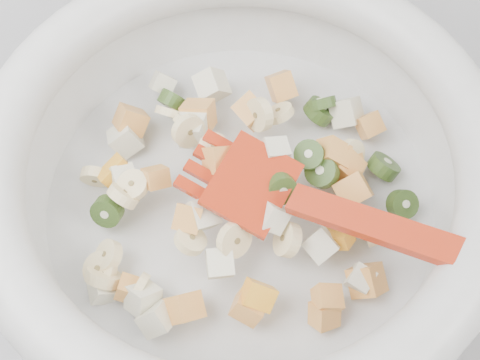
% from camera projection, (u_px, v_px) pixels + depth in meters
% --- Properties ---
extents(counter, '(2.00, 0.60, 0.90)m').
position_uv_depth(counter, '(165.00, 292.00, 0.98)').
color(counter, gray).
rests_on(counter, ground).
extents(mixing_bowl, '(0.44, 0.39, 0.12)m').
position_uv_depth(mixing_bowl, '(240.00, 172.00, 0.49)').
color(mixing_bowl, silver).
rests_on(mixing_bowl, counter).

